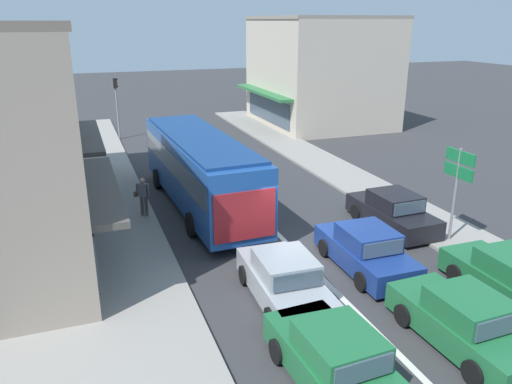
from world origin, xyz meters
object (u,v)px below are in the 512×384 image
object	(u,v)px
sedan_behind_bus_mid	(337,362)
sedan_adjacent_lane_trail	(284,280)
parked_sedan_kerb_second	(393,212)
directional_road_sign	(458,173)
sedan_behind_bus_near	(366,250)
traffic_light_downstreet	(116,98)
sedan_adjacent_lane_lead	(465,323)
city_bus	(200,166)
pedestrian_with_handbag_near	(143,194)
parked_sedan_kerb_front	(510,278)

from	to	relation	value
sedan_behind_bus_mid	sedan_adjacent_lane_trail	size ratio (longest dim) A/B	1.00
parked_sedan_kerb_second	directional_road_sign	bearing A→B (deg)	-58.26
sedan_behind_bus_near	traffic_light_downstreet	size ratio (longest dim) A/B	1.01
sedan_adjacent_lane_lead	directional_road_sign	bearing A→B (deg)	52.50
city_bus	sedan_behind_bus_mid	size ratio (longest dim) A/B	2.56
parked_sedan_kerb_second	traffic_light_downstreet	world-z (taller)	traffic_light_downstreet
sedan_behind_bus_near	pedestrian_with_handbag_near	xyz separation A→B (m)	(-6.27, 7.05, 0.40)
sedan_behind_bus_mid	parked_sedan_kerb_front	world-z (taller)	same
sedan_behind_bus_mid	parked_sedan_kerb_second	xyz separation A→B (m)	(6.58, 7.41, 0.00)
sedan_behind_bus_mid	sedan_adjacent_lane_trail	world-z (taller)	same
sedan_behind_bus_near	traffic_light_downstreet	xyz separation A→B (m)	(-5.73, 22.63, 2.19)
parked_sedan_kerb_front	pedestrian_with_handbag_near	size ratio (longest dim) A/B	2.59
sedan_adjacent_lane_lead	parked_sedan_kerb_front	xyz separation A→B (m)	(2.88, 1.37, 0.00)
directional_road_sign	city_bus	bearing A→B (deg)	138.83
traffic_light_downstreet	parked_sedan_kerb_front	bearing A→B (deg)	-71.28
sedan_adjacent_lane_trail	parked_sedan_kerb_front	xyz separation A→B (m)	(6.31, -2.19, 0.00)
sedan_behind_bus_mid	sedan_adjacent_lane_trail	distance (m)	3.81
sedan_behind_bus_near	pedestrian_with_handbag_near	distance (m)	9.44
sedan_adjacent_lane_lead	directional_road_sign	world-z (taller)	directional_road_sign
directional_road_sign	pedestrian_with_handbag_near	bearing A→B (deg)	148.72
directional_road_sign	sedan_adjacent_lane_lead	bearing A→B (deg)	-127.50
sedan_adjacent_lane_lead	parked_sedan_kerb_front	bearing A→B (deg)	25.35
sedan_behind_bus_mid	sedan_behind_bus_near	bearing A→B (deg)	52.12
sedan_adjacent_lane_lead	parked_sedan_kerb_second	size ratio (longest dim) A/B	1.00
parked_sedan_kerb_second	sedan_behind_bus_mid	bearing A→B (deg)	-131.61
sedan_adjacent_lane_lead	sedan_adjacent_lane_trail	size ratio (longest dim) A/B	1.00
city_bus	sedan_behind_bus_mid	xyz separation A→B (m)	(0.02, -12.28, -1.22)
sedan_adjacent_lane_lead	sedan_behind_bus_near	distance (m)	4.48
traffic_light_downstreet	directional_road_sign	size ratio (longest dim) A/B	1.17
sedan_behind_bus_mid	directional_road_sign	distance (m)	9.72
sedan_adjacent_lane_lead	parked_sedan_kerb_front	distance (m)	3.19
sedan_adjacent_lane_trail	pedestrian_with_handbag_near	size ratio (longest dim) A/B	2.62
traffic_light_downstreet	sedan_behind_bus_near	bearing A→B (deg)	-75.78
sedan_adjacent_lane_trail	sedan_behind_bus_near	size ratio (longest dim) A/B	1.01
city_bus	pedestrian_with_handbag_near	size ratio (longest dim) A/B	6.71
city_bus	traffic_light_downstreet	xyz separation A→B (m)	(-2.05, 15.07, 0.97)
sedan_behind_bus_mid	pedestrian_with_handbag_near	bearing A→B (deg)	102.44
sedan_adjacent_lane_lead	parked_sedan_kerb_second	world-z (taller)	same
parked_sedan_kerb_second	sedan_adjacent_lane_lead	bearing A→B (deg)	-111.37
sedan_behind_bus_mid	pedestrian_with_handbag_near	xyz separation A→B (m)	(-2.59, 11.77, 0.40)
traffic_light_downstreet	directional_road_sign	world-z (taller)	traffic_light_downstreet
parked_sedan_kerb_front	parked_sedan_kerb_second	distance (m)	5.80
sedan_adjacent_lane_lead	directional_road_sign	xyz separation A→B (m)	(4.01, 5.22, 2.04)
sedan_adjacent_lane_trail	traffic_light_downstreet	size ratio (longest dim) A/B	1.02
sedan_adjacent_lane_trail	directional_road_sign	xyz separation A→B (m)	(7.43, 1.67, 2.04)
parked_sedan_kerb_front	directional_road_sign	world-z (taller)	directional_road_sign
parked_sedan_kerb_second	traffic_light_downstreet	distance (m)	21.84
sedan_behind_bus_near	parked_sedan_kerb_front	size ratio (longest dim) A/B	1.00
city_bus	parked_sedan_kerb_front	xyz separation A→B (m)	(6.68, -10.67, -1.22)
city_bus	parked_sedan_kerb_second	bearing A→B (deg)	-36.47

